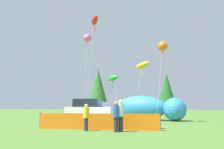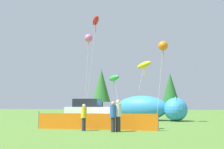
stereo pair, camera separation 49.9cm
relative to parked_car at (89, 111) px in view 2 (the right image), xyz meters
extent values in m
plane|color=#4C752D|center=(1.93, -2.19, -1.01)|extent=(120.00, 120.00, 0.00)
cube|color=white|center=(0.04, 0.00, -0.18)|extent=(3.89, 1.78, 1.12)
cube|color=#1E232D|center=(-0.15, 0.00, 0.72)|extent=(2.16, 1.60, 0.67)
cylinder|color=black|center=(1.26, 0.80, -0.70)|extent=(0.62, 0.25, 0.62)
cylinder|color=black|center=(1.22, -0.86, -0.70)|extent=(0.62, 0.25, 0.62)
cylinder|color=black|center=(-1.13, 0.86, -0.70)|extent=(0.62, 0.25, 0.62)
cylinder|color=black|center=(-1.17, -0.80, -0.70)|extent=(0.62, 0.25, 0.62)
cube|color=#267F33|center=(5.35, -3.46, -0.53)|extent=(0.68, 0.68, 0.03)
cube|color=#267F33|center=(5.58, -3.37, -0.30)|extent=(0.22, 0.46, 0.47)
cylinder|color=#A5A5AD|center=(5.23, -3.75, -0.77)|extent=(0.02, 0.02, 0.47)
cylinder|color=#A5A5AD|center=(5.06, -3.35, -0.77)|extent=(0.02, 0.02, 0.47)
cylinder|color=#A5A5AD|center=(5.64, -3.58, -0.77)|extent=(0.02, 0.02, 0.47)
cylinder|color=#A5A5AD|center=(5.47, -3.18, -0.77)|extent=(0.02, 0.02, 0.47)
ellipsoid|color=#338CD8|center=(3.95, 5.57, 0.24)|extent=(6.00, 3.92, 2.49)
ellipsoid|color=white|center=(3.95, 5.57, -0.32)|extent=(3.92, 2.77, 1.12)
sphere|color=#338CD8|center=(7.32, 4.59, 0.11)|extent=(2.24, 2.24, 2.24)
cone|color=#338CD8|center=(7.32, 5.15, 1.01)|extent=(0.63, 0.63, 0.67)
cone|color=#338CD8|center=(7.32, 4.03, 1.01)|extent=(0.63, 0.63, 0.67)
cube|color=orange|center=(1.80, -4.70, -0.50)|extent=(7.86, 0.09, 1.02)
cylinder|color=#4C4C51|center=(-2.13, -4.68, -0.45)|extent=(0.05, 0.05, 1.12)
cylinder|color=#4C4C51|center=(5.72, -4.73, -0.45)|extent=(0.05, 0.05, 1.12)
cylinder|color=#2D2D38|center=(3.13, -5.79, -0.59)|extent=(0.26, 0.26, 0.84)
cylinder|color=#2D59A5|center=(3.13, -5.79, 0.18)|extent=(0.39, 0.39, 0.70)
sphere|color=tan|center=(3.13, -5.79, 0.65)|extent=(0.23, 0.23, 0.23)
cylinder|color=#2D2D38|center=(3.40, -5.62, -0.56)|extent=(0.28, 0.28, 0.89)
cylinder|color=silver|center=(3.40, -5.62, 0.25)|extent=(0.41, 0.41, 0.74)
sphere|color=beige|center=(3.40, -5.62, 0.74)|extent=(0.24, 0.24, 0.24)
cylinder|color=#2D2D38|center=(1.25, -5.47, -0.62)|extent=(0.24, 0.24, 0.77)
cylinder|color=yellow|center=(1.25, -5.47, 0.09)|extent=(0.35, 0.35, 0.64)
sphere|color=beige|center=(1.25, -5.47, 0.51)|extent=(0.21, 0.21, 0.21)
cylinder|color=silver|center=(5.87, 2.48, 2.48)|extent=(0.78, 0.45, 6.98)
sphere|color=orange|center=(6.25, 2.69, 5.97)|extent=(0.89, 0.89, 0.89)
cylinder|color=orange|center=(6.25, 2.69, 5.27)|extent=(0.06, 0.06, 1.20)
cylinder|color=silver|center=(1.54, 5.23, 1.20)|extent=(1.01, 1.13, 4.41)
ellipsoid|color=green|center=(1.05, 5.78, 3.40)|extent=(1.84, 2.10, 0.84)
cylinder|color=green|center=(1.05, 5.78, 2.70)|extent=(0.06, 0.06, 1.20)
cylinder|color=silver|center=(-2.01, 5.80, 3.52)|extent=(0.21, 0.81, 9.05)
sphere|color=pink|center=(-1.92, 6.19, 8.05)|extent=(0.90, 0.90, 0.90)
cylinder|color=pink|center=(-1.92, 6.19, 7.35)|extent=(0.06, 0.06, 1.20)
cylinder|color=silver|center=(-1.34, 5.03, 4.29)|extent=(1.13, 0.23, 10.60)
ellipsoid|color=red|center=(-0.79, 4.93, 9.59)|extent=(1.47, 2.41, 0.79)
cylinder|color=red|center=(-0.79, 4.93, 8.89)|extent=(0.06, 0.06, 1.20)
cylinder|color=silver|center=(3.57, 7.03, 2.03)|extent=(1.22, 1.76, 6.08)
ellipsoid|color=yellow|center=(4.17, 7.89, 5.06)|extent=(2.00, 1.37, 1.15)
cylinder|color=yellow|center=(4.17, 7.89, 4.36)|extent=(0.06, 0.06, 1.20)
cylinder|color=brown|center=(8.19, 36.90, 0.02)|extent=(0.66, 0.66, 2.06)
cone|color=#236028|center=(8.19, 36.90, 4.35)|extent=(3.62, 3.62, 6.59)
cylinder|color=brown|center=(-6.16, 30.42, 0.07)|extent=(0.69, 0.69, 2.15)
cone|color=#2D6B2D|center=(-6.16, 30.42, 4.57)|extent=(3.78, 3.78, 6.87)
camera|label=1|loc=(5.37, -20.41, 0.59)|focal=40.00mm
camera|label=2|loc=(5.86, -20.33, 0.59)|focal=40.00mm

